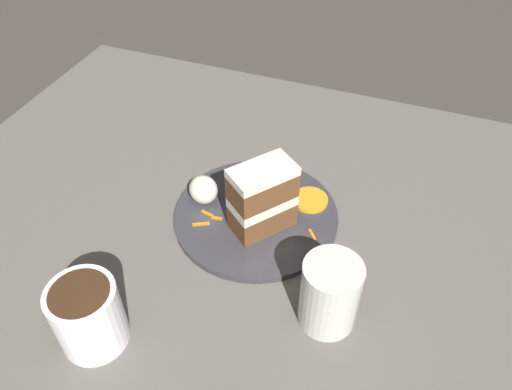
{
  "coord_description": "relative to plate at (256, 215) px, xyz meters",
  "views": [
    {
      "loc": [
        0.22,
        -0.45,
        0.59
      ],
      "look_at": [
        0.04,
        0.05,
        0.08
      ],
      "focal_mm": 35.0,
      "sensor_mm": 36.0,
      "label": 1
    }
  ],
  "objects": [
    {
      "name": "dining_table",
      "position": [
        -0.04,
        -0.05,
        -0.02
      ],
      "size": [
        1.02,
        0.91,
        0.03
      ],
      "primitive_type": "cube",
      "color": "#56514C",
      "rests_on": "ground"
    },
    {
      "name": "carrot_shreds_scatter",
      "position": [
        -0.03,
        -0.0,
        0.01
      ],
      "size": [
        0.18,
        0.14,
        0.0
      ],
      "color": "orange",
      "rests_on": "plate"
    },
    {
      "name": "ground_plane",
      "position": [
        -0.04,
        -0.05,
        -0.03
      ],
      "size": [
        6.0,
        6.0,
        0.0
      ],
      "primitive_type": "plane",
      "color": "#38332D",
      "rests_on": "ground"
    },
    {
      "name": "plate",
      "position": [
        0.0,
        0.0,
        0.0
      ],
      "size": [
        0.25,
        0.25,
        0.01
      ],
      "primitive_type": "cylinder",
      "color": "#333338",
      "rests_on": "dining_table"
    },
    {
      "name": "cake_slice",
      "position": [
        0.02,
        -0.02,
        0.06
      ],
      "size": [
        0.1,
        0.1,
        0.11
      ],
      "rotation": [
        0.0,
        0.0,
        5.62
      ],
      "color": "brown",
      "rests_on": "plate"
    },
    {
      "name": "drinking_glass",
      "position": [
        0.15,
        -0.13,
        0.04
      ],
      "size": [
        0.07,
        0.07,
        0.1
      ],
      "color": "beige",
      "rests_on": "dining_table"
    },
    {
      "name": "orange_garnish",
      "position": [
        0.07,
        0.05,
        0.01
      ],
      "size": [
        0.06,
        0.06,
        0.01
      ],
      "primitive_type": "cylinder",
      "color": "orange",
      "rests_on": "plate"
    },
    {
      "name": "coffee_mug",
      "position": [
        -0.11,
        -0.26,
        0.05
      ],
      "size": [
        0.08,
        0.08,
        0.09
      ],
      "color": "white",
      "rests_on": "dining_table"
    },
    {
      "name": "cream_dollop",
      "position": [
        -0.09,
        -0.0,
        0.03
      ],
      "size": [
        0.05,
        0.04,
        0.05
      ],
      "primitive_type": "ellipsoid",
      "color": "silver",
      "rests_on": "plate"
    }
  ]
}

